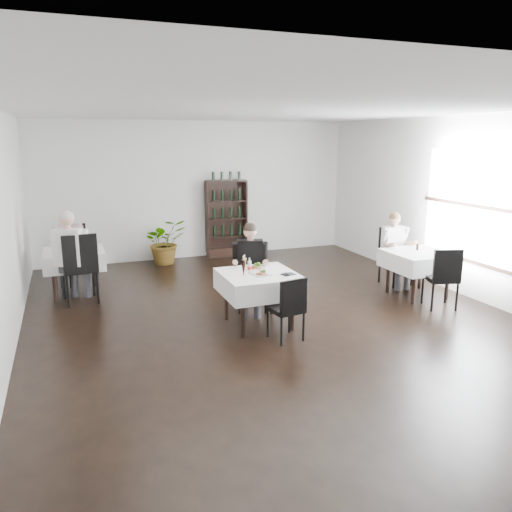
% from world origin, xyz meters
% --- Properties ---
extents(room_shell, '(9.00, 9.00, 9.00)m').
position_xyz_m(room_shell, '(0.00, 0.00, 1.50)').
color(room_shell, black).
rests_on(room_shell, ground).
extents(window_right, '(0.06, 2.30, 1.85)m').
position_xyz_m(window_right, '(3.48, 0.00, 1.50)').
color(window_right, white).
rests_on(window_right, room_shell).
extents(wine_shelf, '(0.90, 0.28, 1.75)m').
position_xyz_m(wine_shelf, '(0.60, 4.31, 0.85)').
color(wine_shelf, black).
rests_on(wine_shelf, ground).
extents(main_table, '(1.03, 1.03, 0.77)m').
position_xyz_m(main_table, '(-0.30, 0.00, 0.62)').
color(main_table, black).
rests_on(main_table, ground).
extents(left_table, '(0.98, 0.98, 0.77)m').
position_xyz_m(left_table, '(-2.70, 2.50, 0.62)').
color(left_table, black).
rests_on(left_table, ground).
extents(right_table, '(0.98, 0.98, 0.77)m').
position_xyz_m(right_table, '(2.70, 0.30, 0.62)').
color(right_table, black).
rests_on(right_table, ground).
extents(potted_tree, '(0.97, 0.88, 0.97)m').
position_xyz_m(potted_tree, '(-0.85, 4.08, 0.48)').
color(potted_tree, '#25551D').
rests_on(potted_tree, ground).
extents(main_chair_far, '(0.58, 0.59, 1.02)m').
position_xyz_m(main_chair_far, '(-0.13, 0.74, 0.58)').
color(main_chair_far, black).
rests_on(main_chair_far, ground).
extents(main_chair_near, '(0.45, 0.45, 0.87)m').
position_xyz_m(main_chair_near, '(-0.14, -0.69, 0.50)').
color(main_chair_near, black).
rests_on(main_chair_near, ground).
extents(left_chair_far, '(0.60, 0.60, 1.08)m').
position_xyz_m(left_chair_far, '(-2.66, 3.24, 0.61)').
color(left_chair_far, black).
rests_on(left_chair_far, ground).
extents(left_chair_near, '(0.58, 0.58, 1.16)m').
position_xyz_m(left_chair_near, '(-2.62, 1.92, 0.66)').
color(left_chair_near, black).
rests_on(left_chair_near, ground).
extents(right_chair_far, '(0.50, 0.51, 1.04)m').
position_xyz_m(right_chair_far, '(2.80, 1.12, 0.59)').
color(right_chair_far, black).
rests_on(right_chair_far, ground).
extents(right_chair_near, '(0.56, 0.57, 0.98)m').
position_xyz_m(right_chair_near, '(2.64, -0.38, 0.56)').
color(right_chair_near, black).
rests_on(right_chair_near, ground).
extents(diner_main, '(0.60, 0.64, 1.39)m').
position_xyz_m(diner_main, '(-0.23, 0.53, 0.81)').
color(diner_main, '#3A3B41').
rests_on(diner_main, ground).
extents(diner_left_far, '(0.57, 0.61, 1.37)m').
position_xyz_m(diner_left_far, '(-2.75, 3.15, 0.79)').
color(diner_left_far, '#3A3B41').
rests_on(diner_left_far, ground).
extents(diner_left_near, '(0.68, 0.72, 1.54)m').
position_xyz_m(diner_left_near, '(-2.74, 2.00, 0.89)').
color(diner_left_near, '#3A3B41').
rests_on(diner_left_near, ground).
extents(diner_right_far, '(0.50, 0.50, 1.35)m').
position_xyz_m(diner_right_far, '(2.69, 0.93, 0.78)').
color(diner_right_far, '#3A3B41').
rests_on(diner_right_far, ground).
extents(plate_far, '(0.36, 0.36, 0.09)m').
position_xyz_m(plate_far, '(-0.25, 0.23, 0.79)').
color(plate_far, white).
rests_on(plate_far, main_table).
extents(plate_near, '(0.26, 0.26, 0.07)m').
position_xyz_m(plate_near, '(-0.30, -0.12, 0.79)').
color(plate_near, white).
rests_on(plate_near, main_table).
extents(pilsner_dark, '(0.07, 0.07, 0.30)m').
position_xyz_m(pilsner_dark, '(-0.56, -0.11, 0.89)').
color(pilsner_dark, black).
rests_on(pilsner_dark, main_table).
extents(pilsner_lager, '(0.06, 0.06, 0.26)m').
position_xyz_m(pilsner_lager, '(-0.46, 0.12, 0.87)').
color(pilsner_lager, '#C38532').
rests_on(pilsner_lager, main_table).
extents(coke_bottle, '(0.06, 0.06, 0.23)m').
position_xyz_m(coke_bottle, '(-0.42, 0.03, 0.86)').
color(coke_bottle, silver).
rests_on(coke_bottle, main_table).
extents(napkin_cutlery, '(0.20, 0.20, 0.02)m').
position_xyz_m(napkin_cutlery, '(0.06, -0.22, 0.78)').
color(napkin_cutlery, black).
rests_on(napkin_cutlery, main_table).
extents(pepper_mill, '(0.06, 0.06, 0.11)m').
position_xyz_m(pepper_mill, '(2.76, 0.42, 0.83)').
color(pepper_mill, black).
rests_on(pepper_mill, right_table).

